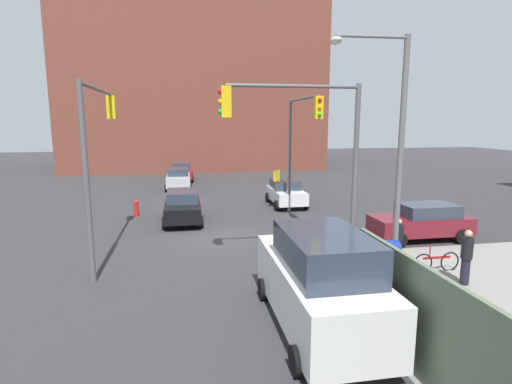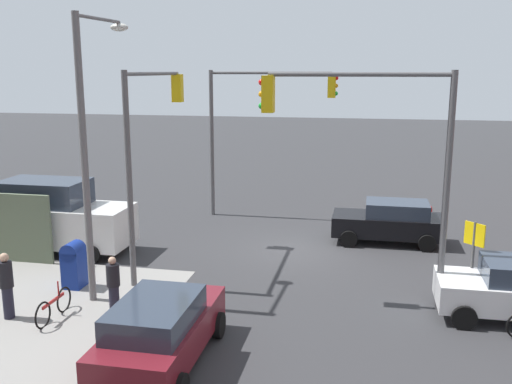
{
  "view_description": "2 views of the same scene",
  "coord_description": "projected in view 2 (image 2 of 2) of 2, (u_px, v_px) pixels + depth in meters",
  "views": [
    {
      "loc": [
        17.69,
        -1.4,
        5.18
      ],
      "look_at": [
        2.04,
        1.37,
        2.42
      ],
      "focal_mm": 28.0,
      "sensor_mm": 36.0,
      "label": 1
    },
    {
      "loc": [
        -2.47,
        20.0,
        6.49
      ],
      "look_at": [
        1.36,
        1.03,
        2.35
      ],
      "focal_mm": 40.0,
      "sensor_mm": 36.0,
      "label": 2
    }
  ],
  "objects": [
    {
      "name": "traffic_signal_nw_corner",
      "position": [
        373.0,
        142.0,
        15.24
      ],
      "size": [
        5.18,
        0.36,
        6.5
      ],
      "color": "#59595B",
      "rests_on": "ground"
    },
    {
      "name": "coupe_black",
      "position": [
        390.0,
        221.0,
        21.74
      ],
      "size": [
        4.14,
        2.02,
        1.62
      ],
      "color": "black",
      "rests_on": "ground"
    },
    {
      "name": "bicycle_leaning_on_fence",
      "position": [
        54.0,
        307.0,
        15.12
      ],
      "size": [
        0.05,
        1.75,
        0.97
      ],
      "color": "black",
      "rests_on": "ground"
    },
    {
      "name": "pedestrian_waiting",
      "position": [
        113.0,
        284.0,
        15.42
      ],
      "size": [
        0.36,
        0.36,
        1.59
      ],
      "rotation": [
        0.0,
        0.0,
        0.37
      ],
      "color": "black",
      "rests_on": "ground"
    },
    {
      "name": "hatchback_maroon",
      "position": [
        161.0,
        330.0,
        12.65
      ],
      "size": [
        2.02,
        4.33,
        1.62
      ],
      "color": "maroon",
      "rests_on": "ground"
    },
    {
      "name": "traffic_signal_ne_corner",
      "position": [
        151.0,
        130.0,
        18.38
      ],
      "size": [
        0.36,
        4.91,
        6.5
      ],
      "color": "#59595B",
      "rests_on": "ground"
    },
    {
      "name": "warning_sign_two_way",
      "position": [
        473.0,
        248.0,
        15.84
      ],
      "size": [
        0.48,
        0.48,
        2.4
      ],
      "color": "#4C4C4C",
      "rests_on": "ground"
    },
    {
      "name": "van_white_delivery",
      "position": [
        54.0,
        217.0,
        20.69
      ],
      "size": [
        5.4,
        2.32,
        2.62
      ],
      "color": "white",
      "rests_on": "ground"
    },
    {
      "name": "pedestrian_crossing",
      "position": [
        7.0,
        284.0,
        15.03
      ],
      "size": [
        0.36,
        0.36,
        1.82
      ],
      "rotation": [
        0.0,
        0.0,
        2.63
      ],
      "color": "black",
      "rests_on": "ground"
    },
    {
      "name": "mailbox_blue",
      "position": [
        74.0,
        263.0,
        17.25
      ],
      "size": [
        0.56,
        0.64,
        1.43
      ],
      "color": "navy",
      "rests_on": "ground"
    },
    {
      "name": "ground_plane",
      "position": [
        298.0,
        250.0,
        21.0
      ],
      "size": [
        120.0,
        120.0,
        0.0
      ],
      "primitive_type": "plane",
      "color": "#333335"
    },
    {
      "name": "traffic_signal_se_corner",
      "position": [
        259.0,
        114.0,
        24.8
      ],
      "size": [
        5.63,
        0.36,
        6.5
      ],
      "color": "#59595B",
      "rests_on": "ground"
    },
    {
      "name": "street_lamp_corner",
      "position": [
        90.0,
        136.0,
        15.82
      ],
      "size": [
        0.56,
        2.68,
        8.0
      ],
      "color": "slate",
      "rests_on": "ground"
    },
    {
      "name": "fire_hydrant",
      "position": [
        429.0,
        216.0,
        23.96
      ],
      "size": [
        0.26,
        0.26,
        0.94
      ],
      "color": "red",
      "rests_on": "ground"
    }
  ]
}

